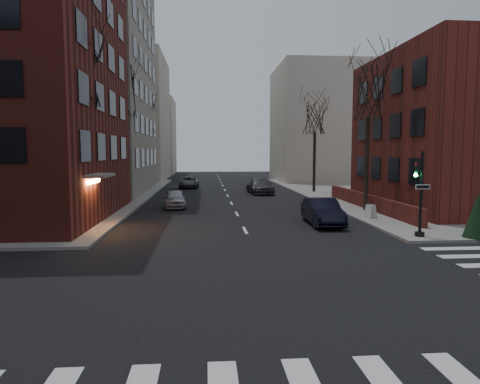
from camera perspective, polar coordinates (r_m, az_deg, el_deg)
The scene contains 21 objects.
ground at distance 11.13m, azimuth 6.54°, elevation -16.36°, with size 160.00×160.00×0.00m, color black.
building_left_tan at distance 47.65m, azimuth -23.84°, elevation 16.88°, with size 18.00×18.00×28.00m, color gray.
building_right_brick at distance 34.56m, azimuth 28.10°, elevation 7.03°, with size 12.00×14.00×11.00m, color maroon.
low_wall_right at distance 31.46m, azimuth 16.59°, elevation -1.19°, with size 0.35×16.00×1.00m, color maroon.
building_distant_la at distance 66.60m, azimuth -15.99°, elevation 9.36°, with size 14.00×16.00×18.00m, color #B9AD9D.
building_distant_ra at distance 62.63m, azimuth 11.37°, elevation 8.81°, with size 14.00×14.00×16.00m, color #B9AD9D.
building_distant_lb at distance 82.92m, azimuth -12.25°, elevation 7.23°, with size 10.00×12.00×14.00m, color #B9AD9D.
traffic_signal at distance 21.69m, azimuth 22.84°, elevation -0.90°, with size 0.76×0.44×4.00m.
tree_left_a at distance 25.45m, azimuth -20.63°, elevation 14.88°, with size 4.18×4.18×10.26m.
tree_left_b at distance 37.08m, azimuth -15.41°, elevation 12.60°, with size 4.40×4.40×10.80m.
tree_left_c at distance 50.75m, azimuth -12.38°, elevation 9.66°, with size 3.96×3.96×9.72m.
tree_right_a at distance 30.41m, azimuth 16.77°, elevation 12.53°, with size 3.96×3.96×9.72m.
tree_right_b at distance 43.65m, azimuth 9.98°, elevation 9.84°, with size 3.74×3.74×9.18m.
streetlamp_near at distance 32.73m, azimuth -15.49°, elevation 5.38°, with size 0.36×0.36×6.28m.
streetlamp_far at distance 52.51m, azimuth -11.35°, elevation 5.38°, with size 0.36×0.36×6.28m.
parked_sedan at distance 24.61m, azimuth 10.93°, elevation -2.60°, with size 1.59×4.55×1.50m, color black.
car_lane_silver at distance 32.01m, azimuth -8.67°, elevation -0.90°, with size 1.56×3.88×1.32m, color #A9A9AF.
car_lane_gray at distance 42.39m, azimuth 2.68°, elevation 0.83°, with size 2.17×5.33×1.55m, color #3A393E.
car_lane_far at distance 49.46m, azimuth -6.81°, elevation 1.29°, with size 2.13×4.62×1.28m, color #444449.
sandwich_board at distance 26.81m, azimuth 17.01°, elevation -2.47°, with size 0.38×0.53×0.85m, color silver.
evergreen_shrub at distance 22.65m, azimuth 29.12°, elevation -2.74°, with size 1.24×1.24×2.07m, color black.
Camera 1 is at (-2.03, -10.14, 4.11)m, focal length 32.00 mm.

